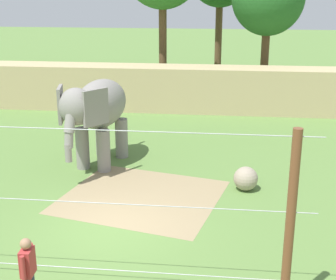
{
  "coord_description": "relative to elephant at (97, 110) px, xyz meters",
  "views": [
    {
      "loc": [
        2.82,
        -11.66,
        6.35
      ],
      "look_at": [
        1.12,
        3.61,
        1.4
      ],
      "focal_mm": 52.49,
      "sensor_mm": 36.0,
      "label": 1
    }
  ],
  "objects": [
    {
      "name": "elephant",
      "position": [
        0.0,
        0.0,
        0.0
      ],
      "size": [
        2.18,
        4.18,
        3.14
      ],
      "color": "gray",
      "rests_on": "ground"
    },
    {
      "name": "cable_fence",
      "position": [
        1.51,
        -7.72,
        -0.14
      ],
      "size": [
        9.42,
        0.19,
        3.86
      ],
      "color": "brown",
      "rests_on": "ground"
    },
    {
      "name": "embankment_wall",
      "position": [
        1.51,
        8.39,
        -0.95
      ],
      "size": [
        36.0,
        1.8,
        2.27
      ],
      "primitive_type": "cube",
      "color": "tan",
      "rests_on": "ground"
    },
    {
      "name": "zookeeper",
      "position": [
        0.68,
        -8.33,
        -1.16
      ],
      "size": [
        0.23,
        0.58,
        1.67
      ],
      "color": "#33384C",
      "rests_on": "ground"
    },
    {
      "name": "ground_plane",
      "position": [
        1.51,
        -4.68,
        -2.08
      ],
      "size": [
        120.0,
        120.0,
        0.0
      ],
      "primitive_type": "plane",
      "color": "#5B7F3D"
    },
    {
      "name": "enrichment_ball",
      "position": [
        5.19,
        -1.66,
        -1.7
      ],
      "size": [
        0.77,
        0.77,
        0.77
      ],
      "primitive_type": "sphere",
      "color": "gray",
      "rests_on": "ground"
    },
    {
      "name": "dirt_patch",
      "position": [
        1.96,
        -2.55,
        -2.08
      ],
      "size": [
        5.51,
        5.18,
        0.01
      ],
      "primitive_type": "cube",
      "rotation": [
        0.0,
        0.0,
        -0.24
      ],
      "color": "#937F5B",
      "rests_on": "ground"
    }
  ]
}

